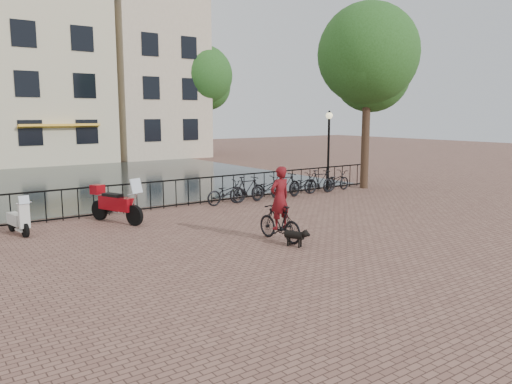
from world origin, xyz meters
TOP-DOWN VIEW (x-y plane):
  - ground at (0.00, 0.00)m, footprint 100.00×100.00m
  - canal_water at (0.00, 17.30)m, footprint 20.00×20.00m
  - railing at (0.00, 8.00)m, footprint 20.00×0.05m
  - canal_house_mid at (0.50, 30.00)m, footprint 8.00×9.50m
  - canal_house_right at (8.50, 30.00)m, footprint 7.00×9.00m
  - tree_near_right at (9.20, 7.30)m, footprint 4.48×4.48m
  - tree_far_right at (12.00, 27.00)m, footprint 4.76×4.76m
  - lamp_post at (7.20, 7.60)m, footprint 0.30×0.30m
  - cyclist at (0.04, 1.97)m, footprint 0.76×1.74m
  - dog at (-0.02, 1.28)m, footprint 0.49×0.76m
  - motorcycle at (-2.71, 6.71)m, footprint 1.22×2.12m
  - scooter at (-5.51, 6.86)m, footprint 0.58×1.33m
  - parked_bike_0 at (1.80, 7.40)m, footprint 1.73×0.65m
  - parked_bike_1 at (2.75, 7.40)m, footprint 1.68×0.52m
  - parked_bike_2 at (3.70, 7.40)m, footprint 1.79×0.88m
  - parked_bike_3 at (4.65, 7.40)m, footprint 1.70×0.64m
  - parked_bike_4 at (5.60, 7.40)m, footprint 1.79×0.88m
  - parked_bike_5 at (6.55, 7.40)m, footprint 1.70×0.63m
  - parked_bike_6 at (7.50, 7.40)m, footprint 1.77×0.79m

SIDE VIEW (x-z plane):
  - ground at x=0.00m, z-range 0.00..0.00m
  - canal_water at x=0.00m, z-range 0.00..0.00m
  - dog at x=-0.02m, z-range 0.00..0.49m
  - parked_bike_0 at x=1.80m, z-range 0.00..0.90m
  - parked_bike_2 at x=3.70m, z-range 0.00..0.90m
  - parked_bike_4 at x=5.60m, z-range 0.00..0.90m
  - parked_bike_6 at x=7.50m, z-range 0.00..0.90m
  - parked_bike_1 at x=2.75m, z-range 0.00..1.00m
  - parked_bike_3 at x=4.65m, z-range 0.00..1.00m
  - parked_bike_5 at x=6.55m, z-range 0.00..1.00m
  - railing at x=0.00m, z-range -0.01..1.02m
  - scooter at x=-5.51m, z-range 0.00..1.20m
  - motorcycle at x=-2.71m, z-range 0.00..1.49m
  - cyclist at x=0.04m, z-range -0.28..2.07m
  - lamp_post at x=7.20m, z-range 0.65..4.10m
  - canal_house_mid at x=0.50m, z-range 0.00..11.80m
  - tree_near_right at x=9.20m, z-range 1.85..10.09m
  - tree_far_right at x=12.00m, z-range 1.97..10.73m
  - canal_house_right at x=8.50m, z-range 0.00..13.30m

